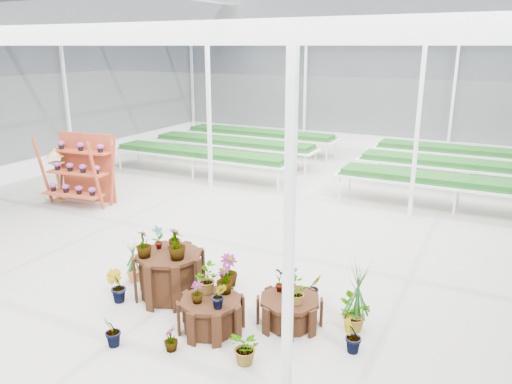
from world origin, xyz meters
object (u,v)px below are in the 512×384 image
at_px(plinth_low, 289,311).
at_px(shelf_rack, 78,170).
at_px(plinth_tall, 170,275).
at_px(plinth_mid, 211,315).
at_px(bird_table, 58,175).

bearing_deg(plinth_low, shelf_rack, 157.75).
bearing_deg(plinth_low, plinth_tall, -177.40).
bearing_deg(plinth_tall, plinth_mid, -26.57).
height_order(plinth_mid, shelf_rack, shelf_rack).
bearing_deg(shelf_rack, plinth_tall, -37.66).
bearing_deg(bird_table, plinth_mid, -14.74).
relative_size(plinth_tall, shelf_rack, 0.62).
bearing_deg(plinth_tall, shelf_rack, 149.17).
relative_size(shelf_rack, bird_table, 1.27).
bearing_deg(plinth_tall, plinth_low, 2.60).
bearing_deg(shelf_rack, plinth_low, -29.08).
bearing_deg(bird_table, plinth_low, -7.72).
xyz_separation_m(plinth_tall, shelf_rack, (-5.33, 3.18, 0.56)).
xyz_separation_m(plinth_low, bird_table, (-8.30, 3.05, 0.53)).
relative_size(plinth_tall, bird_table, 0.78).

